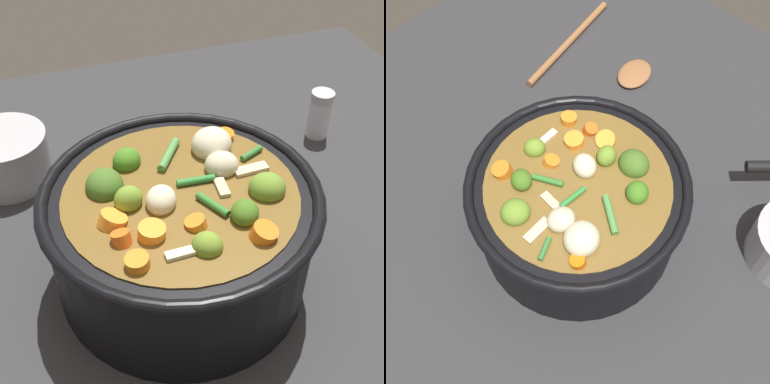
# 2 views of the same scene
# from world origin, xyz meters

# --- Properties ---
(ground_plane) EXTENTS (1.10, 1.10, 0.00)m
(ground_plane) POSITION_xyz_m (0.00, 0.00, 0.00)
(ground_plane) COLOR #2D2D30
(cooking_pot) EXTENTS (0.30, 0.30, 0.16)m
(cooking_pot) POSITION_xyz_m (0.00, -0.00, 0.07)
(cooking_pot) COLOR black
(cooking_pot) RESTS_ON ground_plane
(wooden_spoon) EXTENTS (0.20, 0.25, 0.01)m
(wooden_spoon) POSITION_xyz_m (-0.20, 0.28, 0.01)
(wooden_spoon) COLOR #945F37
(wooden_spoon) RESTS_ON ground_plane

